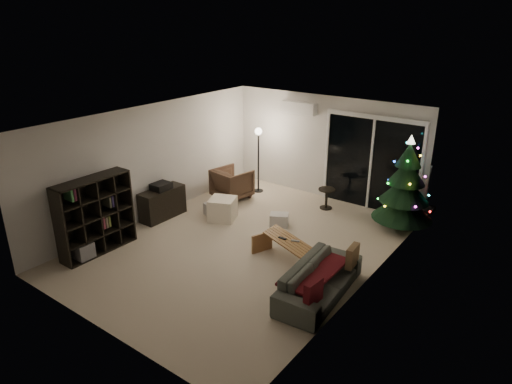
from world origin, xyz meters
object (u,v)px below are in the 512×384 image
armchair (232,183)px  coffee_table (289,251)px  christmas_tree (406,183)px  media_cabinet (162,203)px  sofa (319,280)px  bookshelf (89,213)px

armchair → coffee_table: size_ratio=0.65×
christmas_tree → coffee_table: bearing=-114.2°
media_cabinet → sofa: media_cabinet is taller
media_cabinet → christmas_tree: bearing=30.6°
media_cabinet → christmas_tree: christmas_tree is taller
bookshelf → sofa: 4.49m
bookshelf → sofa: (4.30, 1.19, -0.46)m
bookshelf → christmas_tree: christmas_tree is taller
coffee_table → armchair: bearing=168.7°
bookshelf → sofa: bookshelf is taller
sofa → christmas_tree: 3.32m
bookshelf → coffee_table: bookshelf is taller
bookshelf → media_cabinet: (0.00, 1.81, -0.40)m
media_cabinet → christmas_tree: (4.47, 2.63, 0.68)m
bookshelf → coffee_table: 3.83m
coffee_table → sofa: bearing=-12.1°
bookshelf → armchair: (0.51, 3.63, -0.36)m
sofa → christmas_tree: bearing=-7.6°
bookshelf → media_cabinet: bearing=74.2°
media_cabinet → coffee_table: size_ratio=0.84×
media_cabinet → christmas_tree: 5.23m
armchair → coffee_table: armchair is taller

